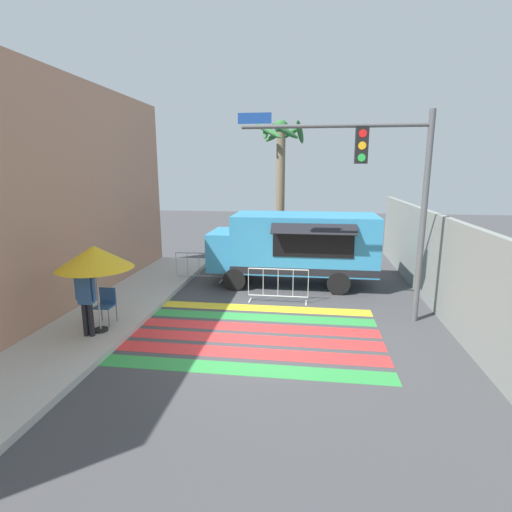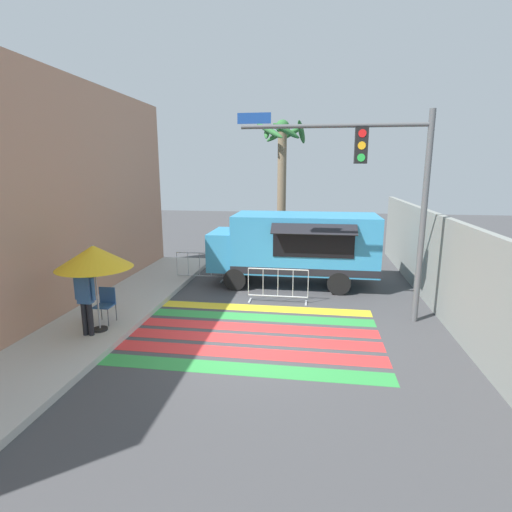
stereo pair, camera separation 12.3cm
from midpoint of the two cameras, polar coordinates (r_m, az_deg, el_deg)
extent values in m
plane|color=#424244|center=(10.24, -0.71, -11.52)|extent=(60.00, 60.00, 0.00)
cube|color=#B7B5AD|center=(12.13, -26.64, -8.61)|extent=(4.40, 16.00, 0.16)
cube|color=tan|center=(11.59, -29.18, 6.99)|extent=(0.25, 16.00, 6.75)
cube|color=gray|center=(13.11, 24.08, -0.76)|extent=(0.20, 16.00, 2.83)
cube|color=green|center=(8.77, -2.36, -15.82)|extent=(6.40, 0.56, 0.01)
cube|color=red|center=(9.44, -1.53, -13.67)|extent=(6.40, 0.56, 0.01)
cube|color=red|center=(10.12, -0.82, -11.81)|extent=(6.40, 0.56, 0.01)
cube|color=red|center=(10.81, -0.21, -10.18)|extent=(6.40, 0.56, 0.01)
cube|color=green|center=(11.51, 0.32, -8.74)|extent=(6.40, 0.56, 0.01)
cube|color=yellow|center=(12.21, 0.78, -7.47)|extent=(6.40, 0.56, 0.01)
cube|color=#338CBF|center=(14.40, 6.70, 1.97)|extent=(5.03, 2.26, 1.99)
cube|color=#338CBF|center=(14.72, -3.15, 0.98)|extent=(1.77, 2.08, 1.34)
cube|color=#1E232D|center=(14.84, -6.35, 2.33)|extent=(0.06, 1.81, 0.51)
cube|color=black|center=(13.25, 7.89, 1.69)|extent=(2.66, 0.03, 0.90)
cube|color=black|center=(12.96, 7.96, 3.82)|extent=(2.76, 0.43, 0.31)
cube|color=black|center=(13.47, 6.51, -2.31)|extent=(5.03, 0.01, 0.24)
cylinder|color=black|center=(13.90, -3.32, -3.35)|extent=(0.78, 0.22, 0.78)
cylinder|color=black|center=(15.88, -1.89, -1.35)|extent=(0.78, 0.22, 0.78)
cylinder|color=black|center=(13.69, 11.45, -3.83)|extent=(0.78, 0.22, 0.78)
cylinder|color=black|center=(15.69, 11.00, -1.74)|extent=(0.78, 0.22, 0.78)
cylinder|color=#515456|center=(11.47, 22.48, 4.72)|extent=(0.16, 0.16, 5.62)
cylinder|color=#515456|center=(11.08, 10.73, 17.80)|extent=(4.86, 0.11, 0.11)
cube|color=black|center=(11.07, 14.53, 14.99)|extent=(0.32, 0.28, 0.90)
cylinder|color=red|center=(10.95, 14.70, 16.59)|extent=(0.20, 0.02, 0.20)
cylinder|color=#F2A519|center=(10.93, 14.61, 15.02)|extent=(0.20, 0.02, 0.20)
cylinder|color=green|center=(10.92, 14.53, 13.45)|extent=(0.20, 0.02, 0.20)
cube|color=navy|center=(11.19, -0.53, 19.08)|extent=(0.90, 0.02, 0.28)
cylinder|color=black|center=(10.94, -21.58, -9.78)|extent=(0.36, 0.36, 0.06)
cylinder|color=#B2B2B7|center=(10.60, -22.03, -4.43)|extent=(0.04, 0.04, 2.19)
cone|color=yellow|center=(10.41, -22.39, -0.13)|extent=(1.83, 1.83, 0.56)
cylinder|color=#4C4C51|center=(11.26, -22.52, -8.15)|extent=(0.02, 0.02, 0.46)
cylinder|color=#4C4C51|center=(11.05, -20.59, -8.36)|extent=(0.02, 0.02, 0.46)
cylinder|color=#4C4C51|center=(11.60, -21.47, -7.46)|extent=(0.02, 0.02, 0.46)
cylinder|color=#4C4C51|center=(11.40, -19.59, -7.65)|extent=(0.02, 0.02, 0.46)
cube|color=#2D5999|center=(11.25, -21.14, -6.73)|extent=(0.45, 0.45, 0.03)
cube|color=#2D5999|center=(11.35, -20.72, -5.29)|extent=(0.45, 0.03, 0.43)
cylinder|color=black|center=(10.66, -23.51, -8.32)|extent=(0.13, 0.13, 0.82)
cylinder|color=black|center=(10.59, -22.81, -8.40)|extent=(0.13, 0.13, 0.82)
cube|color=#33598C|center=(10.40, -23.51, -4.50)|extent=(0.34, 0.20, 0.67)
cylinder|color=#33598C|center=(10.50, -24.55, -4.25)|extent=(0.09, 0.09, 0.57)
cylinder|color=#33598C|center=(10.28, -22.47, -4.41)|extent=(0.09, 0.09, 0.57)
sphere|color=tan|center=(10.28, -23.73, -1.94)|extent=(0.23, 0.23, 0.23)
cylinder|color=#B7BABF|center=(12.48, 2.91, -1.90)|extent=(1.89, 0.04, 0.04)
cylinder|color=#B7BABF|center=(12.73, 2.87, -5.74)|extent=(1.89, 0.04, 0.04)
cylinder|color=#B7BABF|center=(12.71, -1.36, -3.68)|extent=(0.02, 0.02, 0.88)
cylinder|color=#B7BABF|center=(12.65, 0.76, -3.76)|extent=(0.02, 0.02, 0.88)
cylinder|color=#B7BABF|center=(12.60, 2.89, -3.84)|extent=(0.02, 0.02, 0.88)
cylinder|color=#B7BABF|center=(12.57, 5.04, -3.91)|extent=(0.02, 0.02, 0.88)
cylinder|color=#B7BABF|center=(12.56, 7.20, -3.98)|extent=(0.02, 0.02, 0.88)
cube|color=#B7BABF|center=(12.89, -1.13, -6.35)|extent=(0.06, 0.44, 0.03)
cube|color=#B7BABF|center=(12.75, 6.90, -6.66)|extent=(0.06, 0.44, 0.03)
cylinder|color=#B7BABF|center=(15.02, -8.44, 0.42)|extent=(1.78, 0.04, 0.04)
cylinder|color=#B7BABF|center=(15.23, -8.34, -2.82)|extent=(1.78, 0.04, 0.04)
cylinder|color=#B7BABF|center=(15.39, -11.57, -1.10)|extent=(0.02, 0.02, 0.88)
cylinder|color=#B7BABF|center=(15.25, -10.00, -1.16)|extent=(0.02, 0.02, 0.88)
cylinder|color=#B7BABF|center=(15.12, -8.39, -1.21)|extent=(0.02, 0.02, 0.88)
cylinder|color=#B7BABF|center=(15.00, -6.76, -1.27)|extent=(0.02, 0.02, 0.88)
cylinder|color=#B7BABF|center=(14.90, -5.11, -1.33)|extent=(0.02, 0.02, 0.88)
cube|color=#B7BABF|center=(15.52, -11.30, -3.34)|extent=(0.06, 0.44, 0.03)
cube|color=#B7BABF|center=(15.07, -5.25, -3.62)|extent=(0.06, 0.44, 0.03)
cylinder|color=#7A664C|center=(18.41, 3.30, 8.45)|extent=(0.40, 0.40, 5.82)
sphere|color=#2D6B33|center=(18.46, 3.42, 17.97)|extent=(0.60, 0.60, 0.60)
ellipsoid|color=#2D6B33|center=(18.29, 6.12, 17.16)|extent=(0.43, 1.60, 1.05)
ellipsoid|color=#2D6B33|center=(19.08, 4.70, 17.12)|extent=(1.43, 0.92, 0.83)
ellipsoid|color=#2D6B33|center=(19.06, 2.89, 17.01)|extent=(1.25, 0.63, 0.86)
ellipsoid|color=#2D6B33|center=(18.45, 1.19, 17.26)|extent=(0.35, 1.35, 0.82)
ellipsoid|color=#2D6B33|center=(17.83, 1.55, 17.48)|extent=(1.42, 1.17, 0.90)
ellipsoid|color=#2D6B33|center=(17.81, 3.98, 17.41)|extent=(1.28, 0.65, 0.80)
camera|label=1|loc=(0.06, -90.28, -0.06)|focal=28.00mm
camera|label=2|loc=(0.06, 89.72, 0.06)|focal=28.00mm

